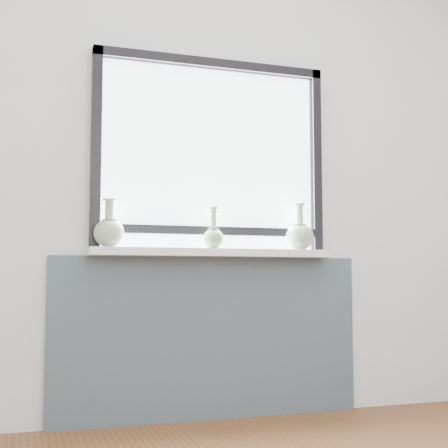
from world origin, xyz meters
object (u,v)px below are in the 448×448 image
object	(u,v)px
vase_a	(109,231)
vase_c	(300,235)
windowsill	(215,253)
vase_b	(213,236)

from	to	relation	value
vase_a	vase_c	bearing A→B (deg)	0.18
windowsill	vase_a	bearing A→B (deg)	-179.55
vase_b	vase_c	world-z (taller)	vase_c
vase_a	vase_c	size ratio (longest dim) A/B	0.94
windowsill	vase_a	size ratio (longest dim) A/B	5.39
vase_b	vase_a	bearing A→B (deg)	178.74
windowsill	vase_c	world-z (taller)	vase_c
windowsill	vase_b	distance (m)	0.09
vase_b	vase_c	xyz separation A→B (m)	(0.51, 0.02, 0.02)
vase_a	vase_c	distance (m)	1.05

